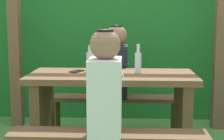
# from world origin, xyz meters

# --- Properties ---
(hedge_backdrop) EXTENTS (6.40, 0.78, 1.62)m
(hedge_backdrop) POSITION_xyz_m (0.00, 1.62, 0.81)
(hedge_backdrop) COLOR #1E6D26
(hedge_backdrop) RESTS_ON ground_plane
(pergola_post_left) EXTENTS (0.12, 0.12, 1.93)m
(pergola_post_left) POSITION_xyz_m (-1.12, 0.91, 0.96)
(pergola_post_left) COLOR brown
(pergola_post_left) RESTS_ON ground_plane
(pergola_post_right) EXTENTS (0.12, 0.12, 1.93)m
(pergola_post_right) POSITION_xyz_m (1.12, 0.91, 0.96)
(pergola_post_right) COLOR brown
(pergola_post_right) RESTS_ON ground_plane
(picnic_table) EXTENTS (1.40, 0.64, 0.75)m
(picnic_table) POSITION_xyz_m (0.00, 0.00, 0.51)
(picnic_table) COLOR brown
(picnic_table) RESTS_ON ground_plane
(bench_far) EXTENTS (1.40, 0.24, 0.42)m
(bench_far) POSITION_xyz_m (0.00, 0.57, 0.31)
(bench_far) COLOR brown
(bench_far) RESTS_ON ground_plane
(person_white_shirt) EXTENTS (0.25, 0.35, 0.72)m
(person_white_shirt) POSITION_xyz_m (-0.02, -0.56, 0.75)
(person_white_shirt) COLOR white
(person_white_shirt) RESTS_ON bench_near
(person_black_coat) EXTENTS (0.25, 0.35, 0.72)m
(person_black_coat) POSITION_xyz_m (0.02, 0.56, 0.75)
(person_black_coat) COLOR black
(person_black_coat) RESTS_ON bench_far
(drinking_glass) EXTENTS (0.08, 0.08, 0.08)m
(drinking_glass) POSITION_xyz_m (0.04, 0.02, 0.79)
(drinking_glass) COLOR silver
(drinking_glass) RESTS_ON picnic_table
(bottle_left) EXTENTS (0.06, 0.06, 0.25)m
(bottle_left) POSITION_xyz_m (0.22, 0.05, 0.85)
(bottle_left) COLOR silver
(bottle_left) RESTS_ON picnic_table
(bottle_right) EXTENTS (0.07, 0.07, 0.23)m
(bottle_right) POSITION_xyz_m (-0.20, 0.12, 0.84)
(bottle_right) COLOR silver
(bottle_right) RESTS_ON picnic_table
(cell_phone) EXTENTS (0.12, 0.16, 0.01)m
(cell_phone) POSITION_xyz_m (-0.31, 0.08, 0.75)
(cell_phone) COLOR black
(cell_phone) RESTS_ON picnic_table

